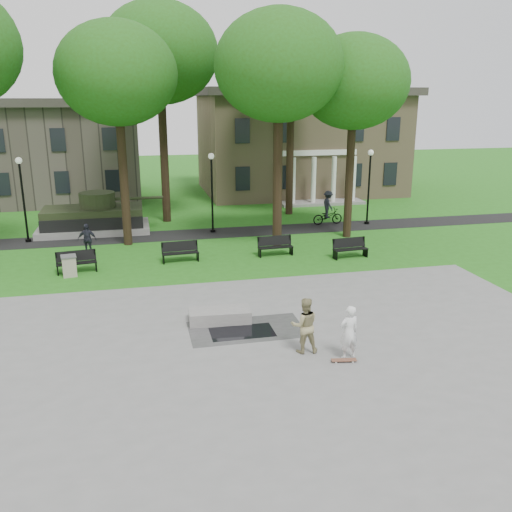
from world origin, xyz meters
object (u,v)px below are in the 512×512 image
Objects in this scene: skateboarder at (349,332)px; trash_bin at (69,266)px; friend_watching at (304,325)px; cyclist at (328,211)px; concrete_block at (220,315)px; park_bench_0 at (77,261)px.

skateboarder is 1.80× the size of trash_bin.
friend_watching is 0.84× the size of cyclist.
concrete_block is 8.91m from trash_bin.
cyclist is (7.03, 17.15, -0.04)m from friend_watching.
park_bench_0 is 0.61m from trash_bin.
friend_watching is at bearing 153.95° from cyclist.
park_bench_0 reaches higher than concrete_block.
friend_watching is (2.22, -3.01, 0.68)m from concrete_block.
skateboarder is at bearing -58.41° from park_bench_0.
cyclist reaches higher than concrete_block.
concrete_block is 1.21× the size of friend_watching.
friend_watching is (-1.20, 0.72, 0.04)m from skateboarder.
trash_bin is (-15.08, -7.41, -0.40)m from cyclist.
trash_bin is at bearing -57.13° from skateboarder.
skateboarder is (3.42, -3.73, 0.64)m from concrete_block.
park_bench_0 is (-14.80, -6.87, -0.36)m from cyclist.
concrete_block is 1.19× the size of park_bench_0.
cyclist is at bearing 56.82° from concrete_block.
trash_bin is at bearing 130.89° from concrete_block.
park_bench_0 is at bearing 62.73° from trash_bin.
cyclist is 16.32m from park_bench_0.
skateboarder is 14.20m from park_bench_0.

